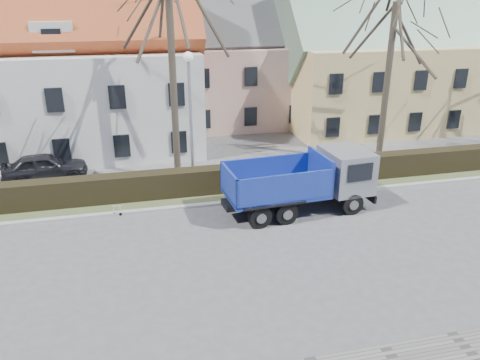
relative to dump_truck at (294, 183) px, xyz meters
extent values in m
plane|color=#4E4E51|center=(-2.72, -3.08, -1.41)|extent=(120.00, 120.00, 0.00)
cube|color=gray|center=(-2.72, 1.52, -1.35)|extent=(80.00, 0.30, 0.12)
cube|color=#414D2B|center=(-2.72, 3.12, -1.36)|extent=(80.00, 3.00, 0.10)
cube|color=black|center=(-2.72, 2.92, -0.76)|extent=(60.00, 0.90, 1.30)
imported|color=black|center=(-11.67, 6.86, -0.67)|extent=(4.47, 2.14, 1.47)
camera|label=1|loc=(-6.89, -18.48, 7.92)|focal=35.00mm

